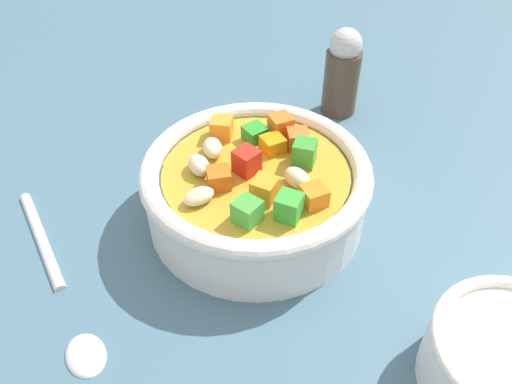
{
  "coord_description": "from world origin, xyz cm",
  "views": [
    {
      "loc": [
        0.64,
        29.92,
        30.05
      ],
      "look_at": [
        0.0,
        0.0,
        2.65
      ],
      "focal_mm": 35.97,
      "sensor_mm": 36.0,
      "label": 1
    }
  ],
  "objects_px": {
    "spoon": "(59,287)",
    "side_bowl_small": "(511,365)",
    "pepper_shaker": "(342,72)",
    "soup_bowl_main": "(256,188)"
  },
  "relations": [
    {
      "from": "spoon",
      "to": "pepper_shaker",
      "type": "distance_m",
      "value": 0.33
    },
    {
      "from": "soup_bowl_main",
      "to": "side_bowl_small",
      "type": "relative_size",
      "value": 1.78
    },
    {
      "from": "spoon",
      "to": "side_bowl_small",
      "type": "xyz_separation_m",
      "value": [
        -0.29,
        0.08,
        0.02
      ]
    },
    {
      "from": "pepper_shaker",
      "to": "soup_bowl_main",
      "type": "bearing_deg",
      "value": 60.07
    },
    {
      "from": "soup_bowl_main",
      "to": "pepper_shaker",
      "type": "xyz_separation_m",
      "value": [
        -0.09,
        -0.15,
        0.01
      ]
    },
    {
      "from": "side_bowl_small",
      "to": "pepper_shaker",
      "type": "distance_m",
      "value": 0.31
    },
    {
      "from": "side_bowl_small",
      "to": "pepper_shaker",
      "type": "bearing_deg",
      "value": -79.48
    },
    {
      "from": "soup_bowl_main",
      "to": "side_bowl_small",
      "type": "distance_m",
      "value": 0.21
    },
    {
      "from": "soup_bowl_main",
      "to": "spoon",
      "type": "distance_m",
      "value": 0.16
    },
    {
      "from": "soup_bowl_main",
      "to": "spoon",
      "type": "relative_size",
      "value": 1.02
    }
  ]
}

